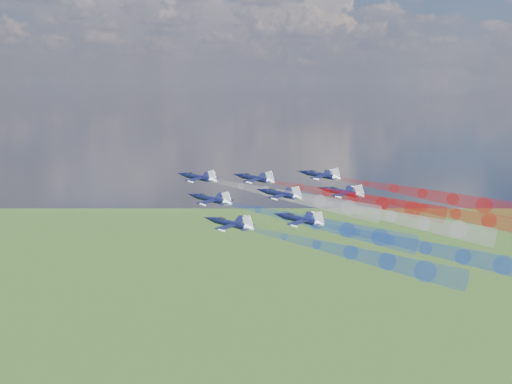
# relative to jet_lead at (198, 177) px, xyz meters

# --- Properties ---
(jet_lead) EXTENTS (15.85, 14.74, 5.63)m
(jet_lead) POSITION_rel_jet_lead_xyz_m (0.00, 0.00, 0.00)
(jet_lead) COLOR black
(trail_lead) EXTENTS (41.11, 21.63, 8.63)m
(trail_lead) POSITION_rel_jet_lead_xyz_m (24.72, -10.85, -2.51)
(trail_lead) COLOR white
(jet_inner_left) EXTENTS (15.85, 14.74, 5.63)m
(jet_inner_left) POSITION_rel_jet_lead_xyz_m (6.13, -15.05, -2.77)
(jet_inner_left) COLOR black
(trail_inner_left) EXTENTS (41.11, 21.63, 8.63)m
(trail_inner_left) POSITION_rel_jet_lead_xyz_m (30.85, -25.90, -5.28)
(trail_inner_left) COLOR blue
(jet_inner_right) EXTENTS (15.85, 14.74, 5.63)m
(jet_inner_right) POSITION_rel_jet_lead_xyz_m (14.44, 2.10, -0.30)
(jet_inner_right) COLOR black
(trail_inner_right) EXTENTS (41.11, 21.63, 8.63)m
(trail_inner_right) POSITION_rel_jet_lead_xyz_m (39.15, -8.75, -2.81)
(trail_inner_right) COLOR red
(jet_outer_left) EXTENTS (15.85, 14.74, 5.63)m
(jet_outer_left) POSITION_rel_jet_lead_xyz_m (12.99, -29.64, -5.12)
(jet_outer_left) COLOR black
(trail_outer_left) EXTENTS (41.11, 21.63, 8.63)m
(trail_outer_left) POSITION_rel_jet_lead_xyz_m (37.71, -40.49, -7.63)
(trail_outer_left) COLOR blue
(jet_center_third) EXTENTS (15.85, 14.74, 5.63)m
(jet_center_third) POSITION_rel_jet_lead_xyz_m (22.02, -11.01, -1.92)
(jet_center_third) COLOR black
(trail_center_third) EXTENTS (41.11, 21.63, 8.63)m
(trail_center_third) POSITION_rel_jet_lead_xyz_m (46.73, -21.86, -4.43)
(trail_center_third) COLOR white
(jet_outer_right) EXTENTS (15.85, 14.74, 5.63)m
(jet_outer_right) POSITION_rel_jet_lead_xyz_m (31.09, 6.90, 0.13)
(jet_outer_right) COLOR black
(trail_outer_right) EXTENTS (41.11, 21.63, 8.63)m
(trail_outer_right) POSITION_rel_jet_lead_xyz_m (55.81, -3.95, -2.38)
(trail_outer_right) COLOR red
(jet_rear_left) EXTENTS (15.85, 14.74, 5.63)m
(jet_rear_left) POSITION_rel_jet_lead_xyz_m (27.43, -25.41, -4.78)
(jet_rear_left) COLOR black
(trail_rear_left) EXTENTS (41.11, 21.63, 8.63)m
(trail_rear_left) POSITION_rel_jet_lead_xyz_m (52.15, -36.26, -7.29)
(trail_rear_left) COLOR blue
(jet_rear_right) EXTENTS (15.85, 14.74, 5.63)m
(jet_rear_right) POSITION_rel_jet_lead_xyz_m (36.61, -5.54, -2.13)
(jet_rear_right) COLOR black
(trail_rear_right) EXTENTS (41.11, 21.63, 8.63)m
(trail_rear_right) POSITION_rel_jet_lead_xyz_m (61.32, -16.39, -4.64)
(trail_rear_right) COLOR red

